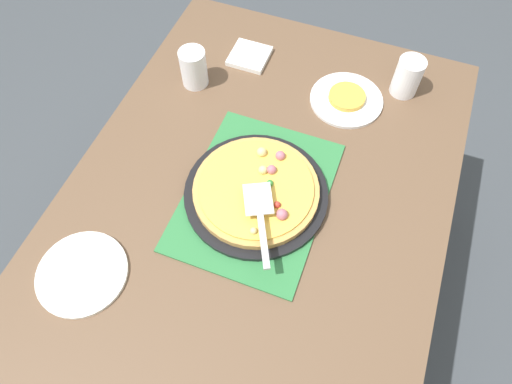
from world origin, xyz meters
The scene contains 12 objects.
ground_plane centered at (0.00, 0.00, 0.00)m, with size 8.00×8.00×0.00m, color #3D4247.
dining_table centered at (0.00, 0.00, 0.64)m, with size 1.40×1.00×0.75m.
placemat centered at (0.00, 0.00, 0.75)m, with size 0.48×0.36×0.01m, color #2D753D.
pizza_pan centered at (0.00, 0.00, 0.76)m, with size 0.38×0.38×0.01m, color black.
pizza centered at (0.00, 0.00, 0.78)m, with size 0.33×0.33×0.05m.
plate_far_right centered at (0.41, -0.14, 0.76)m, with size 0.22×0.22×0.01m, color white.
plate_side centered at (-0.35, 0.31, 0.76)m, with size 0.22×0.22×0.01m, color white.
served_slice_right centered at (0.41, -0.14, 0.77)m, with size 0.11×0.11×0.02m, color gold.
cup_near centered at (0.32, 0.32, 0.81)m, with size 0.08×0.08×0.12m, color white.
cup_far centered at (0.51, -0.29, 0.81)m, with size 0.08×0.08×0.12m, color white.
pizza_server centered at (-0.09, -0.04, 0.82)m, with size 0.22×0.14×0.01m.
napkin_stack centered at (0.48, 0.20, 0.76)m, with size 0.12×0.12×0.02m, color white.
Camera 1 is at (-0.57, -0.22, 1.80)m, focal length 31.98 mm.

